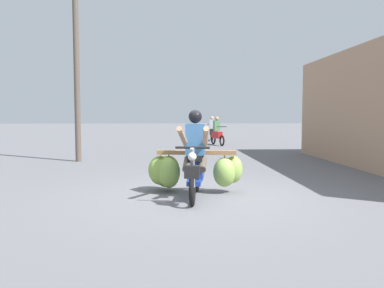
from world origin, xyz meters
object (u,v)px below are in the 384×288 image
at_px(motorbike_distant_ahead_right, 217,134).
at_px(motorbike_distant_ahead_left, 212,131).
at_px(utility_pole, 76,52).
at_px(motorbike_main_loaded, 188,168).

bearing_deg(motorbike_distant_ahead_right, motorbike_distant_ahead_left, 88.46).
relative_size(motorbike_distant_ahead_left, utility_pole, 0.23).
height_order(motorbike_distant_ahead_right, utility_pole, utility_pole).
bearing_deg(motorbike_distant_ahead_left, motorbike_distant_ahead_right, -91.54).
xyz_separation_m(motorbike_main_loaded, motorbike_distant_ahead_right, (1.92, 11.83, 0.07)).
xyz_separation_m(motorbike_main_loaded, motorbike_distant_ahead_left, (2.01, 15.16, 0.07)).
xyz_separation_m(motorbike_distant_ahead_left, utility_pole, (-5.30, -9.85, 2.90)).
distance_m(motorbike_distant_ahead_right, utility_pole, 8.83).
bearing_deg(motorbike_distant_ahead_left, motorbike_main_loaded, -97.56).
bearing_deg(motorbike_distant_ahead_right, motorbike_main_loaded, -99.24).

